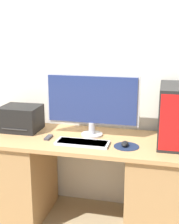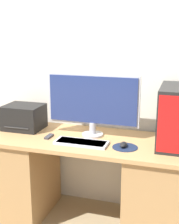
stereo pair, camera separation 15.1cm
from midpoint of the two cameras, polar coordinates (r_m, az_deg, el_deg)
name	(u,v)px [view 2 (the right image)]	position (r m, az deg, el deg)	size (l,w,h in m)	color
wall_back	(99,53)	(2.64, 3.45, 10.64)	(6.40, 0.05, 2.70)	silver
desk	(86,180)	(2.56, 1.08, -12.28)	(1.60, 0.63, 0.73)	tan
monitor	(93,101)	(2.41, 2.40, 1.93)	(0.73, 0.17, 0.49)	#B7B7BC
keyboard	(81,142)	(2.30, 0.40, -5.62)	(0.39, 0.15, 0.02)	silver
mousepad	(125,147)	(2.26, 8.44, -6.42)	(0.18, 0.18, 0.00)	#19233D
mouse	(123,145)	(2.25, 8.17, -5.94)	(0.05, 0.09, 0.04)	black
computer_tower	(174,116)	(2.33, 16.96, -0.72)	(0.21, 0.47, 0.43)	black
printer	(24,117)	(2.66, -10.32, -0.93)	(0.31, 0.27, 0.20)	black
remote_control	(49,136)	(2.44, -5.66, -4.50)	(0.04, 0.11, 0.02)	#38383D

